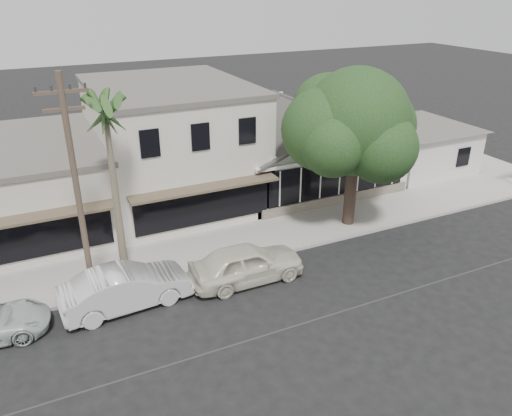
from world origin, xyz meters
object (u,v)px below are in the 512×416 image
utility_pole (77,188)px  shade_tree (352,124)px  car_0 (246,263)px  car_1 (126,288)px

utility_pole → shade_tree: (13.09, 1.24, 0.59)m
utility_pole → shade_tree: utility_pole is taller
car_0 → car_1: 5.01m
utility_pole → car_1: 4.29m
utility_pole → car_0: 7.45m
utility_pole → car_1: bearing=-47.6°
shade_tree → car_0: bearing=-158.0°
car_0 → car_1: car_0 is taller
car_1 → utility_pole: bearing=38.4°
car_0 → car_1: size_ratio=0.98×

